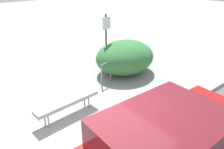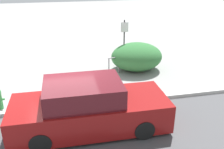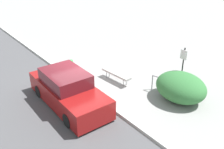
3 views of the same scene
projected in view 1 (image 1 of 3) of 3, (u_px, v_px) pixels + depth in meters
The scene contains 4 objects.
bench at pixel (67, 102), 6.06m from camera, with size 1.91×0.54×0.51m.
bike_rack at pixel (106, 71), 7.85m from camera, with size 0.55×0.17×0.83m.
sign_post at pixel (106, 38), 8.52m from camera, with size 0.36×0.08×2.30m.
shrub_hedge at pixel (125, 57), 8.67m from camera, with size 2.44×2.05×1.31m.
Camera 1 is at (-1.90, -3.01, 3.72)m, focal length 35.00 mm.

